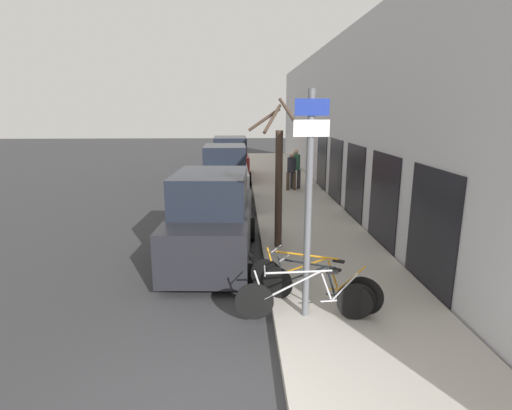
{
  "coord_description": "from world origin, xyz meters",
  "views": [
    {
      "loc": [
        0.44,
        -3.68,
        3.67
      ],
      "look_at": [
        0.82,
        5.86,
        1.4
      ],
      "focal_mm": 28.0,
      "sensor_mm": 36.0,
      "label": 1
    }
  ],
  "objects_px": {
    "bicycle_2": "(313,282)",
    "street_tree": "(278,180)",
    "pedestrian_far": "(291,169)",
    "parked_car_1": "(226,179)",
    "pedestrian_near": "(296,166)",
    "parked_car_2": "(230,161)",
    "bicycle_1": "(314,288)",
    "signpost": "(309,201)",
    "parked_car_0": "(212,220)",
    "bicycle_0": "(305,298)"
  },
  "relations": [
    {
      "from": "bicycle_2",
      "to": "pedestrian_far",
      "type": "bearing_deg",
      "value": 24.22
    },
    {
      "from": "parked_car_2",
      "to": "bicycle_1",
      "type": "bearing_deg",
      "value": -83.99
    },
    {
      "from": "parked_car_2",
      "to": "pedestrian_far",
      "type": "bearing_deg",
      "value": -52.76
    },
    {
      "from": "bicycle_1",
      "to": "parked_car_2",
      "type": "height_order",
      "value": "parked_car_2"
    },
    {
      "from": "parked_car_0",
      "to": "signpost",
      "type": "bearing_deg",
      "value": -57.57
    },
    {
      "from": "bicycle_0",
      "to": "parked_car_0",
      "type": "xyz_separation_m",
      "value": [
        -1.8,
        3.36,
        0.47
      ]
    },
    {
      "from": "parked_car_1",
      "to": "street_tree",
      "type": "height_order",
      "value": "street_tree"
    },
    {
      "from": "signpost",
      "to": "parked_car_0",
      "type": "height_order",
      "value": "signpost"
    },
    {
      "from": "bicycle_2",
      "to": "street_tree",
      "type": "relative_size",
      "value": 0.59
    },
    {
      "from": "bicycle_0",
      "to": "parked_car_1",
      "type": "xyz_separation_m",
      "value": [
        -1.66,
        9.01,
        0.54
      ]
    },
    {
      "from": "parked_car_2",
      "to": "bicycle_2",
      "type": "bearing_deg",
      "value": -83.92
    },
    {
      "from": "bicycle_2",
      "to": "pedestrian_far",
      "type": "relative_size",
      "value": 1.33
    },
    {
      "from": "bicycle_1",
      "to": "street_tree",
      "type": "bearing_deg",
      "value": 39.18
    },
    {
      "from": "bicycle_0",
      "to": "pedestrian_far",
      "type": "bearing_deg",
      "value": -3.57
    },
    {
      "from": "bicycle_1",
      "to": "pedestrian_far",
      "type": "relative_size",
      "value": 1.06
    },
    {
      "from": "parked_car_1",
      "to": "pedestrian_far",
      "type": "height_order",
      "value": "parked_car_1"
    },
    {
      "from": "pedestrian_far",
      "to": "street_tree",
      "type": "distance_m",
      "value": 7.83
    },
    {
      "from": "parked_car_0",
      "to": "bicycle_1",
      "type": "bearing_deg",
      "value": -52.44
    },
    {
      "from": "signpost",
      "to": "parked_car_0",
      "type": "relative_size",
      "value": 0.82
    },
    {
      "from": "parked_car_1",
      "to": "pedestrian_near",
      "type": "distance_m",
      "value": 4.18
    },
    {
      "from": "pedestrian_far",
      "to": "signpost",
      "type": "bearing_deg",
      "value": -97.49
    },
    {
      "from": "parked_car_2",
      "to": "pedestrian_near",
      "type": "relative_size",
      "value": 2.6
    },
    {
      "from": "bicycle_0",
      "to": "bicycle_2",
      "type": "relative_size",
      "value": 1.07
    },
    {
      "from": "bicycle_0",
      "to": "signpost",
      "type": "bearing_deg",
      "value": -8.35
    },
    {
      "from": "signpost",
      "to": "parked_car_0",
      "type": "xyz_separation_m",
      "value": [
        -1.83,
        3.21,
        -1.21
      ]
    },
    {
      "from": "parked_car_0",
      "to": "parked_car_2",
      "type": "relative_size",
      "value": 0.99
    },
    {
      "from": "signpost",
      "to": "parked_car_2",
      "type": "bearing_deg",
      "value": 96.3
    },
    {
      "from": "pedestrian_far",
      "to": "pedestrian_near",
      "type": "bearing_deg",
      "value": 54.33
    },
    {
      "from": "bicycle_2",
      "to": "parked_car_1",
      "type": "xyz_separation_m",
      "value": [
        -1.89,
        8.41,
        0.52
      ]
    },
    {
      "from": "bicycle_0",
      "to": "pedestrian_far",
      "type": "height_order",
      "value": "pedestrian_far"
    },
    {
      "from": "signpost",
      "to": "bicycle_1",
      "type": "xyz_separation_m",
      "value": [
        0.21,
        0.28,
        -1.7
      ]
    },
    {
      "from": "bicycle_0",
      "to": "pedestrian_near",
      "type": "xyz_separation_m",
      "value": [
        1.43,
        11.81,
        0.66
      ]
    },
    {
      "from": "parked_car_2",
      "to": "street_tree",
      "type": "xyz_separation_m",
      "value": [
        1.49,
        -11.21,
        0.88
      ]
    },
    {
      "from": "bicycle_1",
      "to": "parked_car_2",
      "type": "distance_m",
      "value": 14.69
    },
    {
      "from": "parked_car_1",
      "to": "pedestrian_near",
      "type": "bearing_deg",
      "value": 41.27
    },
    {
      "from": "signpost",
      "to": "pedestrian_far",
      "type": "height_order",
      "value": "signpost"
    },
    {
      "from": "pedestrian_near",
      "to": "signpost",
      "type": "bearing_deg",
      "value": -81.43
    },
    {
      "from": "bicycle_0",
      "to": "parked_car_2",
      "type": "distance_m",
      "value": 15.09
    },
    {
      "from": "signpost",
      "to": "pedestrian_far",
      "type": "bearing_deg",
      "value": 84.09
    },
    {
      "from": "bicycle_0",
      "to": "pedestrian_near",
      "type": "bearing_deg",
      "value": -4.53
    },
    {
      "from": "parked_car_2",
      "to": "pedestrian_near",
      "type": "distance_m",
      "value": 4.41
    },
    {
      "from": "pedestrian_near",
      "to": "parked_car_2",
      "type": "bearing_deg",
      "value": 149.11
    },
    {
      "from": "parked_car_0",
      "to": "street_tree",
      "type": "distance_m",
      "value": 1.96
    },
    {
      "from": "parked_car_2",
      "to": "street_tree",
      "type": "distance_m",
      "value": 11.35
    },
    {
      "from": "bicycle_0",
      "to": "bicycle_1",
      "type": "distance_m",
      "value": 0.49
    },
    {
      "from": "bicycle_1",
      "to": "parked_car_0",
      "type": "bearing_deg",
      "value": 67.85
    },
    {
      "from": "bicycle_1",
      "to": "pedestrian_far",
      "type": "height_order",
      "value": "pedestrian_far"
    },
    {
      "from": "signpost",
      "to": "pedestrian_far",
      "type": "distance_m",
      "value": 11.42
    },
    {
      "from": "pedestrian_near",
      "to": "bicycle_1",
      "type": "bearing_deg",
      "value": -80.57
    },
    {
      "from": "pedestrian_far",
      "to": "street_tree",
      "type": "xyz_separation_m",
      "value": [
        -1.32,
        -7.67,
        0.81
      ]
    }
  ]
}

